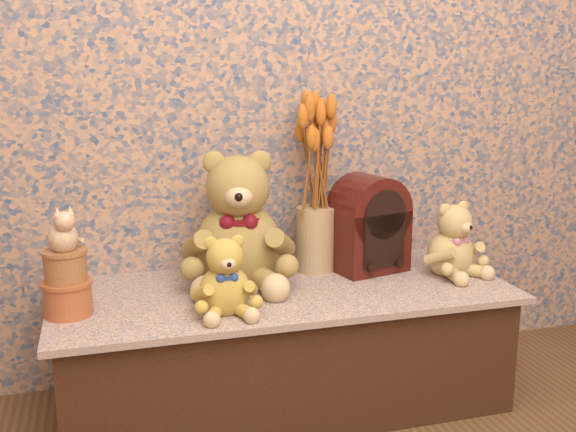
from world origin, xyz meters
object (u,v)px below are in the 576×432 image
at_px(ceramic_vase, 315,239).
at_px(biscuit_tin_lower, 68,299).
at_px(teddy_medium, 225,271).
at_px(teddy_large, 238,212).
at_px(teddy_small, 451,236).
at_px(cathedral_radio, 369,223).
at_px(cat_figurine, 62,228).

xyz_separation_m(ceramic_vase, biscuit_tin_lower, (-0.79, -0.21, -0.06)).
bearing_deg(teddy_medium, teddy_large, 70.17).
xyz_separation_m(teddy_large, teddy_small, (0.69, -0.12, -0.10)).
bearing_deg(ceramic_vase, cathedral_radio, -14.55).
xyz_separation_m(teddy_medium, biscuit_tin_lower, (-0.42, 0.10, -0.07)).
relative_size(teddy_small, ceramic_vase, 1.21).
height_order(biscuit_tin_lower, cat_figurine, cat_figurine).
distance_m(teddy_small, biscuit_tin_lower, 1.21).
height_order(teddy_large, biscuit_tin_lower, teddy_large).
bearing_deg(biscuit_tin_lower, teddy_medium, -12.99).
bearing_deg(biscuit_tin_lower, teddy_large, 17.11).
distance_m(teddy_large, cathedral_radio, 0.45).
bearing_deg(teddy_small, cat_figurine, 165.12).
relative_size(teddy_medium, cat_figurine, 1.84).
distance_m(teddy_medium, biscuit_tin_lower, 0.44).
distance_m(teddy_large, biscuit_tin_lower, 0.57).
bearing_deg(teddy_medium, cathedral_radio, 25.90).
xyz_separation_m(ceramic_vase, cat_figurine, (-0.79, -0.21, 0.14)).
relative_size(cathedral_radio, biscuit_tin_lower, 2.49).
bearing_deg(biscuit_tin_lower, cat_figurine, 0.00).
relative_size(teddy_large, teddy_small, 1.73).
bearing_deg(biscuit_tin_lower, teddy_small, 1.98).
relative_size(teddy_large, cathedral_radio, 1.39).
bearing_deg(teddy_small, teddy_medium, 173.22).
height_order(teddy_small, cathedral_radio, cathedral_radio).
height_order(ceramic_vase, biscuit_tin_lower, ceramic_vase).
bearing_deg(cathedral_radio, biscuit_tin_lower, 175.80).
xyz_separation_m(teddy_medium, cathedral_radio, (0.54, 0.26, 0.04)).
distance_m(teddy_medium, teddy_small, 0.79).
bearing_deg(ceramic_vase, cat_figurine, -165.37).
xyz_separation_m(teddy_large, teddy_medium, (-0.09, -0.26, -0.11)).
xyz_separation_m(teddy_small, ceramic_vase, (-0.42, 0.16, -0.02)).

